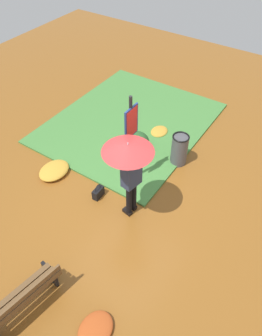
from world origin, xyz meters
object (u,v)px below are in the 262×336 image
Objects in this scene: person_with_umbrella at (129,161)px; handbag at (98,193)px; info_sign_post at (131,132)px; park_bench at (23,300)px; trash_bin at (179,150)px.

handbag is (-0.01, -0.86, -1.42)m from person_with_umbrella.
park_bench is (3.55, 0.24, -1.04)m from info_sign_post.
trash_bin is (-1.17, 0.64, -1.03)m from info_sign_post.
trash_bin is at bearing 177.00° from person_with_umbrella.
person_with_umbrella is 1.46× the size of park_bench.
person_with_umbrella is 1.01m from info_sign_post.
person_with_umbrella is 2.45× the size of trash_bin.
trash_bin is (-4.72, 0.40, 0.02)m from park_bench.
info_sign_post is at bearing 158.45° from handbag.
handbag is at bearing -90.85° from person_with_umbrella.
park_bench reaches higher than handbag.
trash_bin is (-2.01, 0.97, 0.29)m from handbag.
person_with_umbrella is 1.67m from handbag.
person_with_umbrella is at bearing 31.93° from info_sign_post.
person_with_umbrella is 2.95m from park_bench.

